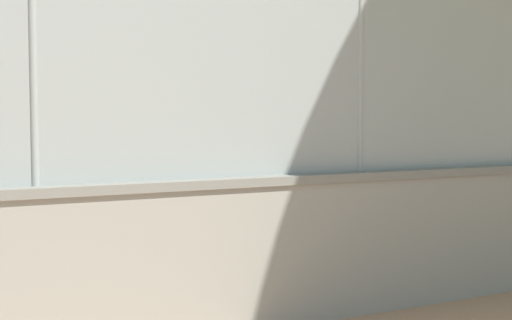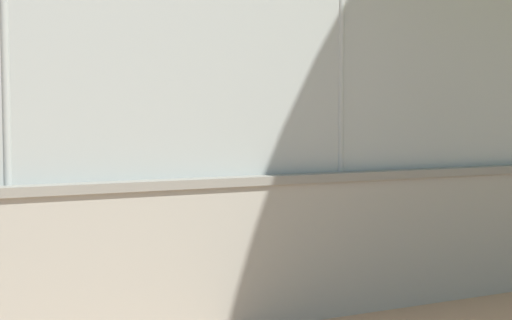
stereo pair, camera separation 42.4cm
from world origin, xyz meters
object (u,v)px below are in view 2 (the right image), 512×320
object	(u,v)px
sports_ball	(16,186)
player_at_service_line	(58,150)
player_foreground_swinging	(430,165)
spare_ball_by_wall	(249,298)

from	to	relation	value
sports_ball	player_at_service_line	bearing A→B (deg)	-143.64
player_foreground_swinging	player_at_service_line	bearing A→B (deg)	-60.58
player_at_service_line	spare_ball_by_wall	world-z (taller)	player_at_service_line
spare_ball_by_wall	sports_ball	bearing A→B (deg)	-88.33
sports_ball	spare_ball_by_wall	world-z (taller)	sports_ball
player_at_service_line	spare_ball_by_wall	distance (m)	13.61
player_foreground_swinging	sports_ball	xyz separation A→B (m)	(6.47, -8.32, -0.85)
player_foreground_swinging	sports_ball	world-z (taller)	player_foreground_swinging
player_at_service_line	sports_ball	distance (m)	1.78
player_at_service_line	sports_ball	world-z (taller)	player_at_service_line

